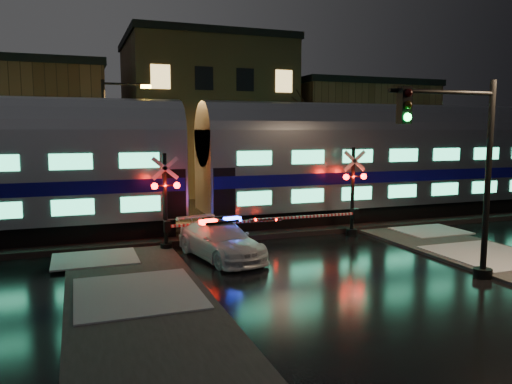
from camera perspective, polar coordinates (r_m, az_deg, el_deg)
ground at (r=19.65m, az=4.87°, el=-7.12°), size 120.00×120.00×0.00m
ballast at (r=24.13m, az=-0.14°, el=-4.14°), size 90.00×4.20×0.24m
sidewalk_left at (r=12.32m, az=-11.67°, el=-15.69°), size 4.00×20.00×0.12m
building_mid at (r=41.03m, az=-5.90°, el=8.31°), size 12.00×11.00×11.50m
building_right at (r=45.54m, az=10.45°, el=6.21°), size 12.00×10.00×8.50m
train at (r=22.86m, az=-7.39°, el=3.43°), size 51.00×3.12×5.92m
police_car at (r=18.92m, az=-4.07°, el=-5.52°), size 2.83×4.98×1.52m
crossing_signal_right at (r=22.91m, az=10.31°, el=-0.92°), size 5.72×0.65×4.05m
crossing_signal_left at (r=20.17m, az=-9.24°, el=-2.13°), size 5.53×0.64×3.91m
traffic_light at (r=16.82m, az=22.69°, el=1.69°), size 4.11×0.72×6.36m
streetlight at (r=26.33m, az=-16.32°, el=5.48°), size 2.44×0.26×7.31m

